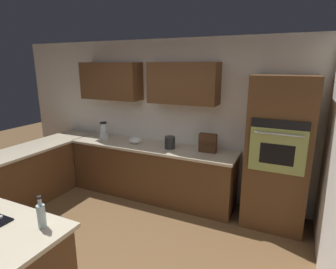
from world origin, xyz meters
The scene contains 12 objects.
ground_plane centered at (0.00, 0.00, 0.00)m, with size 14.00×14.00×0.00m, color brown.
wall_back centered at (0.06, -2.05, 1.44)m, with size 6.00×0.44×2.60m.
lower_cabinets_back centered at (0.10, -1.72, 0.43)m, with size 2.80×0.60×0.86m, color brown.
countertop_back centered at (0.10, -1.72, 0.88)m, with size 2.84×0.64×0.04m, color beige.
lower_cabinets_side centered at (1.82, -0.55, 0.43)m, with size 0.60×2.90×0.86m, color brown.
countertop_side centered at (1.82, -0.55, 0.88)m, with size 0.64×2.94×0.04m, color beige.
wall_oven centered at (-1.85, -1.72, 1.04)m, with size 0.80×0.66×2.07m.
blender centered at (1.05, -1.72, 1.03)m, with size 0.15×0.15×0.31m.
mixing_bowl centered at (0.40, -1.72, 0.96)m, with size 0.21×0.21×0.11m, color white.
spice_rack centered at (-0.85, -1.80, 1.04)m, with size 0.27×0.11×0.29m.
kettle centered at (-0.25, -1.72, 1.00)m, with size 0.17×0.17×0.19m, color #262628.
second_bottle centered at (-0.22, 0.69, 1.01)m, with size 0.07×0.07×0.28m.
Camera 1 is at (-2.00, 2.05, 2.20)m, focal length 29.18 mm.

